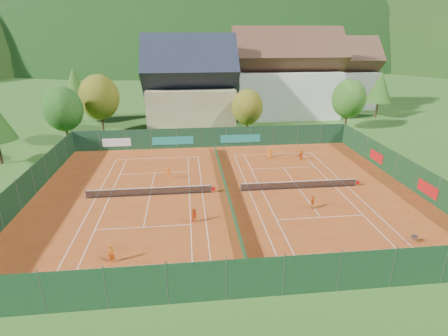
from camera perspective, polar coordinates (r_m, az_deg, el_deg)
ground at (r=37.28m, az=0.34°, el=-4.00°), size 600.00×600.00×0.00m
clay_pad at (r=37.27m, az=0.34°, el=-3.96°), size 40.00×32.00×0.01m
court_markings_left at (r=37.29m, az=-12.01°, el=-4.43°), size 11.03×23.83×0.00m
court_markings_right at (r=38.93m, az=12.14°, el=-3.32°), size 11.03×23.83×0.00m
tennis_net_left at (r=37.07m, az=-11.83°, el=-3.73°), size 13.30×0.10×1.02m
tennis_net_right at (r=38.78m, az=12.41°, el=-2.64°), size 13.30×0.10×1.02m
court_divider at (r=37.06m, az=0.34°, el=-3.27°), size 0.03×28.80×1.00m
fence_north at (r=51.68m, az=-2.20°, el=4.97°), size 40.00×0.10×3.00m
fence_south at (r=22.95m, az=5.14°, el=-17.48°), size 40.00×0.04×3.00m
fence_west at (r=39.85m, az=-29.60°, el=-2.82°), size 0.04×32.00×3.00m
fence_east at (r=43.63m, az=27.42°, el=-0.52°), size 0.09×32.00×3.00m
chalet at (r=64.21m, az=-5.53°, el=12.77°), size 16.20×12.00×16.00m
hotel_block_a at (r=72.82m, az=9.95°, el=14.13°), size 21.60×11.00×17.25m
hotel_block_b at (r=85.13m, az=17.79°, el=13.92°), size 17.28×10.00×15.50m
tree_west_front at (r=57.47m, az=-24.80°, el=8.74°), size 5.72×5.72×8.69m
tree_west_mid at (r=61.96m, az=-19.69°, el=10.85°), size 6.44×6.44×9.78m
tree_west_back at (r=71.05m, az=-23.18°, el=12.11°), size 5.60×5.60×10.00m
tree_center at (r=57.50m, az=3.83°, el=9.92°), size 5.01×5.01×7.60m
tree_east_front at (r=64.79m, az=19.70°, el=10.63°), size 5.72×5.72×8.69m
tree_east_mid at (r=76.34m, az=24.13°, el=11.97°), size 5.04×5.04×9.00m
tree_east_back at (r=79.91m, az=16.24°, el=13.76°), size 7.15×7.15×10.86m
mountain_backdrop at (r=274.64m, az=0.67°, el=9.40°), size 820.00×530.00×242.00m
ball_hopper at (r=32.29m, az=28.65°, el=-9.89°), size 0.34×0.34×0.80m
loose_ball_0 at (r=33.19m, az=-12.76°, el=-7.81°), size 0.07×0.07×0.07m
loose_ball_1 at (r=28.21m, az=12.24°, el=-13.39°), size 0.07×0.07×0.07m
loose_ball_2 at (r=39.73m, az=4.01°, el=-2.33°), size 0.07×0.07×0.07m
loose_ball_3 at (r=46.85m, az=-5.66°, el=1.32°), size 0.07×0.07×0.07m
player_left_near at (r=27.53m, az=-17.90°, el=-13.22°), size 0.61×0.50×1.45m
player_left_mid at (r=31.31m, az=-4.92°, el=-7.78°), size 0.85×0.78×1.41m
player_left_far at (r=40.75m, az=-9.03°, el=-0.80°), size 1.11×0.80×1.56m
player_right_near at (r=34.63m, az=14.24°, el=-5.47°), size 0.73×0.84×1.35m
player_right_far_a at (r=47.50m, az=7.50°, el=2.38°), size 0.79×0.64×1.42m
player_right_far_b at (r=47.54m, az=12.43°, el=2.09°), size 1.38×0.91×1.43m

